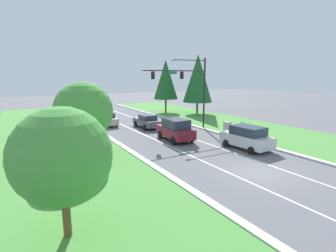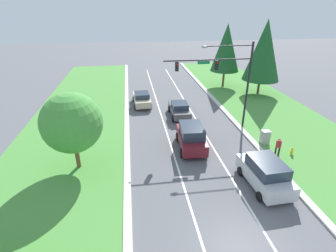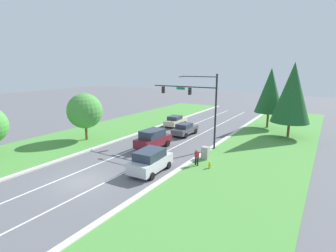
% 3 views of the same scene
% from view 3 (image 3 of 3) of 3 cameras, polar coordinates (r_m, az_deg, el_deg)
% --- Properties ---
extents(ground_plane, '(160.00, 160.00, 0.00)m').
position_cam_3_polar(ground_plane, '(22.97, -18.43, -11.37)').
color(ground_plane, '#5B5B60').
extents(curb_strip_right, '(0.50, 90.00, 0.15)m').
position_cam_3_polar(curb_strip_right, '(19.28, -7.18, -15.40)').
color(curb_strip_right, beige).
rests_on(curb_strip_right, ground_plane).
extents(curb_strip_left, '(0.50, 90.00, 0.15)m').
position_cam_3_polar(curb_strip_left, '(27.29, -26.16, -7.99)').
color(curb_strip_left, beige).
rests_on(curb_strip_left, ground_plane).
extents(grass_verge_right, '(10.00, 90.00, 0.08)m').
position_cam_3_polar(grass_verge_right, '(16.90, 7.72, -19.96)').
color(grass_verge_right, '#4C8E3D').
rests_on(grass_verge_right, ground_plane).
extents(grass_verge_left, '(10.00, 90.00, 0.08)m').
position_cam_3_polar(grass_verge_left, '(31.72, -31.27, -5.81)').
color(grass_verge_left, '#4C8E3D').
rests_on(grass_verge_left, ground_plane).
extents(lane_stripe_inner_left, '(0.14, 81.00, 0.01)m').
position_cam_3_polar(lane_stripe_inner_left, '(24.30, -21.21, -10.23)').
color(lane_stripe_inner_left, white).
rests_on(lane_stripe_inner_left, ground_plane).
extents(lane_stripe_inner_right, '(0.14, 81.00, 0.01)m').
position_cam_3_polar(lane_stripe_inner_right, '(21.71, -15.30, -12.60)').
color(lane_stripe_inner_right, white).
rests_on(lane_stripe_inner_right, ground_plane).
extents(traffic_signal_mast, '(8.15, 0.41, 8.40)m').
position_cam_3_polar(traffic_signal_mast, '(29.97, 6.37, 5.90)').
color(traffic_signal_mast, black).
rests_on(traffic_signal_mast, ground_plane).
extents(graphite_sedan, '(2.05, 4.56, 1.66)m').
position_cam_3_polar(graphite_sedan, '(35.72, 3.69, -0.66)').
color(graphite_sedan, '#4C4C51').
rests_on(graphite_sedan, ground_plane).
extents(champagne_sedan, '(2.24, 4.69, 1.64)m').
position_cam_3_polar(champagne_sedan, '(41.13, 1.63, 1.13)').
color(champagne_sedan, beige).
rests_on(champagne_sedan, ground_plane).
extents(silver_suv, '(2.45, 4.67, 2.04)m').
position_cam_3_polar(silver_suv, '(23.36, -3.87, -7.55)').
color(silver_suv, silver).
rests_on(silver_suv, ground_plane).
extents(burgundy_suv, '(2.45, 4.71, 2.17)m').
position_cam_3_polar(burgundy_suv, '(29.91, -3.32, -2.80)').
color(burgundy_suv, maroon).
rests_on(burgundy_suv, ground_plane).
extents(utility_cabinet, '(0.70, 0.60, 1.33)m').
position_cam_3_polar(utility_cabinet, '(26.69, 8.13, -5.87)').
color(utility_cabinet, '#9E9E99').
rests_on(utility_cabinet, ground_plane).
extents(pedestrian, '(0.43, 0.33, 1.69)m').
position_cam_3_polar(pedestrian, '(24.80, 6.28, -6.62)').
color(pedestrian, black).
rests_on(pedestrian, ground_plane).
extents(fire_hydrant, '(0.34, 0.20, 0.70)m').
position_cam_3_polar(fire_hydrant, '(24.50, 9.05, -8.43)').
color(fire_hydrant, gold).
rests_on(fire_hydrant, ground_plane).
extents(conifer_near_right_tree, '(4.79, 4.79, 9.75)m').
position_cam_3_polar(conifer_near_right_tree, '(37.09, 25.43, 6.56)').
color(conifer_near_right_tree, brown).
rests_on(conifer_near_right_tree, ground_plane).
extents(conifer_far_right_tree, '(4.11, 4.11, 8.98)m').
position_cam_3_polar(conifer_far_right_tree, '(41.92, 21.34, 7.21)').
color(conifer_far_right_tree, brown).
rests_on(conifer_far_right_tree, ground_plane).
extents(oak_far_left_tree, '(4.37, 4.37, 5.94)m').
position_cam_3_polar(oak_far_left_tree, '(34.25, -17.67, 3.13)').
color(oak_far_left_tree, brown).
rests_on(oak_far_left_tree, ground_plane).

